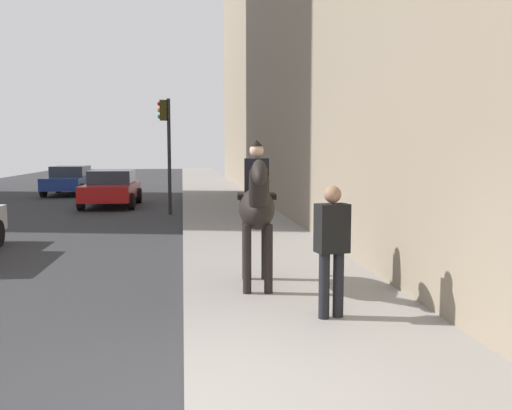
{
  "coord_description": "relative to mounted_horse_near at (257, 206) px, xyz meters",
  "views": [
    {
      "loc": [
        -4.38,
        -0.01,
        2.27
      ],
      "look_at": [
        4.0,
        -1.15,
        1.4
      ],
      "focal_mm": 37.89,
      "sensor_mm": 36.0,
      "label": 1
    }
  ],
  "objects": [
    {
      "name": "car_mid_lane",
      "position": [
        20.02,
        6.78,
        -0.66
      ],
      "size": [
        4.4,
        2.18,
        1.44
      ],
      "rotation": [
        0.0,
        0.0,
        3.1
      ],
      "color": "navy",
      "rests_on": "ground"
    },
    {
      "name": "sidewalk_slab",
      "position": [
        -3.85,
        -0.5,
        -1.34
      ],
      "size": [
        120.0,
        3.3,
        0.12
      ],
      "primitive_type": "cube",
      "color": "gray",
      "rests_on": "ground"
    },
    {
      "name": "car_far_lane",
      "position": [
        13.88,
        3.96,
        -0.66
      ],
      "size": [
        4.22,
        2.16,
        1.44
      ],
      "rotation": [
        0.0,
        0.0,
        3.11
      ],
      "color": "maroon",
      "rests_on": "ground"
    },
    {
      "name": "traffic_light_near_curb",
      "position": [
        10.84,
        1.67,
        1.28
      ],
      "size": [
        0.2,
        0.44,
        4.02
      ],
      "color": "black",
      "rests_on": "ground"
    },
    {
      "name": "pedestrian_greeting",
      "position": [
        -1.67,
        -0.73,
        -0.31
      ],
      "size": [
        0.33,
        0.44,
        1.7
      ],
      "rotation": [
        0.0,
        0.0,
        0.18
      ],
      "color": "black",
      "rests_on": "sidewalk_slab"
    },
    {
      "name": "mounted_horse_near",
      "position": [
        0.0,
        0.0,
        0.0
      ],
      "size": [
        2.15,
        0.71,
        2.3
      ],
      "rotation": [
        0.0,
        0.0,
        3.04
      ],
      "color": "black",
      "rests_on": "sidewalk_slab"
    }
  ]
}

